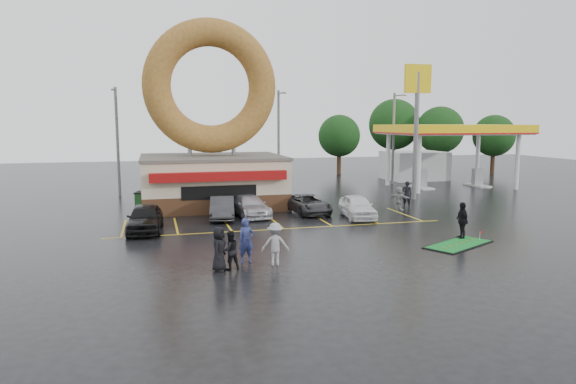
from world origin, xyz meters
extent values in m
plane|color=black|center=(0.00, 0.00, 0.00)|extent=(120.00, 120.00, 0.00)
cube|color=#472B19|center=(-3.00, 13.00, 0.60)|extent=(10.00, 8.00, 1.20)
cube|color=beige|center=(-3.00, 13.00, 2.35)|extent=(10.00, 8.00, 2.30)
cube|color=#59544C|center=(-3.00, 13.00, 3.60)|extent=(10.20, 8.20, 0.20)
cube|color=maroon|center=(-3.00, 8.70, 2.60)|extent=(9.00, 0.60, 0.60)
cylinder|color=slate|center=(-4.60, 13.00, 4.30)|extent=(0.30, 0.30, 1.20)
cylinder|color=slate|center=(-1.40, 13.00, 4.30)|extent=(0.30, 0.30, 1.20)
torus|color=brown|center=(-3.00, 13.00, 8.70)|extent=(9.60, 2.00, 9.60)
cylinder|color=silver|center=(15.00, 15.00, 2.50)|extent=(0.40, 0.40, 5.00)
cylinder|color=silver|center=(25.00, 15.00, 2.50)|extent=(0.40, 0.40, 5.00)
cylinder|color=silver|center=(15.00, 21.00, 2.50)|extent=(0.40, 0.40, 5.00)
cylinder|color=silver|center=(25.00, 21.00, 2.50)|extent=(0.40, 0.40, 5.00)
cube|color=silver|center=(20.00, 18.00, 5.25)|extent=(12.00, 8.00, 0.50)
cube|color=yellow|center=(20.00, 18.00, 5.55)|extent=(12.30, 8.30, 0.70)
cube|color=#99999E|center=(17.00, 18.00, 0.90)|extent=(0.90, 0.60, 1.60)
cube|color=#99999E|center=(23.00, 18.00, 0.90)|extent=(0.90, 0.60, 1.60)
cube|color=silver|center=(20.00, 25.00, 1.50)|extent=(6.00, 5.00, 3.00)
cylinder|color=slate|center=(13.00, 12.00, 5.00)|extent=(0.36, 0.36, 10.00)
cube|color=yellow|center=(13.00, 12.00, 9.50)|extent=(2.20, 0.30, 2.20)
cylinder|color=slate|center=(-10.00, 20.00, 4.50)|extent=(0.24, 0.24, 9.00)
cylinder|color=slate|center=(-10.00, 19.00, 8.70)|extent=(0.12, 2.00, 0.12)
cube|color=slate|center=(-10.00, 18.00, 8.65)|extent=(0.40, 0.18, 0.12)
cylinder|color=slate|center=(4.00, 21.00, 4.50)|extent=(0.24, 0.24, 9.00)
cylinder|color=slate|center=(4.00, 20.00, 8.70)|extent=(0.12, 2.00, 0.12)
cube|color=slate|center=(4.00, 19.00, 8.65)|extent=(0.40, 0.18, 0.12)
cylinder|color=slate|center=(16.00, 22.00, 4.50)|extent=(0.24, 0.24, 9.00)
cylinder|color=slate|center=(16.00, 21.00, 8.70)|extent=(0.12, 2.00, 0.12)
cube|color=slate|center=(16.00, 20.00, 8.65)|extent=(0.40, 0.18, 0.12)
cylinder|color=#332114|center=(26.00, 30.00, 1.44)|extent=(0.50, 0.50, 2.88)
sphere|color=black|center=(26.00, 30.00, 5.20)|extent=(5.60, 5.60, 5.60)
cylinder|color=#332114|center=(32.00, 28.00, 1.26)|extent=(0.50, 0.50, 2.52)
sphere|color=black|center=(32.00, 28.00, 4.55)|extent=(4.90, 4.90, 4.90)
cylinder|color=#332114|center=(22.00, 34.00, 1.62)|extent=(0.50, 0.50, 3.24)
sphere|color=black|center=(22.00, 34.00, 5.85)|extent=(6.30, 6.30, 6.30)
cylinder|color=#332114|center=(14.00, 32.00, 1.26)|extent=(0.50, 0.50, 2.52)
sphere|color=black|center=(14.00, 32.00, 4.55)|extent=(4.90, 4.90, 4.90)
imported|color=black|center=(-7.74, 4.64, 0.78)|extent=(2.18, 4.72, 1.57)
imported|color=#2C2C2E|center=(-3.02, 7.50, 0.71)|extent=(2.07, 4.48, 1.42)
imported|color=#B9B9BF|center=(-1.13, 8.00, 0.68)|extent=(2.47, 4.86, 1.35)
imported|color=#2F2F31|center=(2.86, 7.95, 0.64)|extent=(2.54, 4.78, 1.28)
imported|color=white|center=(5.44, 5.52, 0.74)|extent=(2.29, 4.54, 1.48)
imported|color=navy|center=(-3.35, -3.10, 0.98)|extent=(0.79, 0.59, 1.96)
imported|color=black|center=(-4.20, -4.03, 0.83)|extent=(0.93, 0.80, 1.65)
imported|color=#939396|center=(-2.22, -3.88, 0.93)|extent=(1.33, 0.95, 1.86)
imported|color=black|center=(-4.68, -4.12, 0.94)|extent=(0.93, 1.08, 1.88)
imported|color=black|center=(8.49, -1.48, 0.99)|extent=(0.64, 1.21, 1.97)
imported|color=#959698|center=(9.44, 7.59, 0.83)|extent=(1.28, 1.53, 1.65)
imported|color=black|center=(10.46, 8.40, 0.96)|extent=(0.84, 0.74, 1.92)
cube|color=#1B471D|center=(-7.50, 11.43, 0.65)|extent=(2.02, 1.57, 1.30)
cube|color=black|center=(7.57, -2.66, 0.02)|extent=(4.35, 3.40, 0.05)
cube|color=#127026|center=(7.57, -2.66, 0.05)|extent=(4.11, 3.15, 0.03)
cylinder|color=silver|center=(9.15, -2.13, 0.27)|extent=(0.02, 0.02, 0.46)
cube|color=red|center=(9.22, -2.13, 0.46)|extent=(0.14, 0.01, 0.10)
camera|label=1|loc=(-7.18, -24.87, 6.15)|focal=32.00mm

